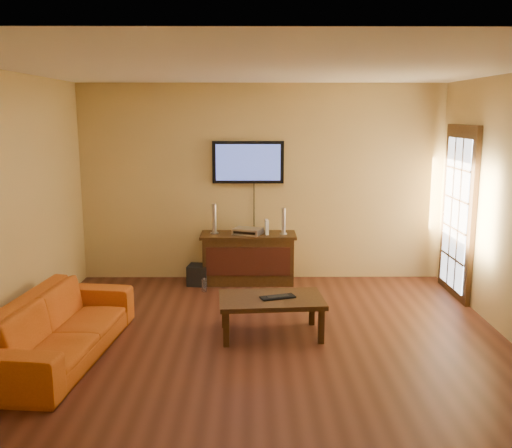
{
  "coord_description": "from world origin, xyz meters",
  "views": [
    {
      "loc": [
        -0.14,
        -5.34,
        2.29
      ],
      "look_at": [
        -0.09,
        0.8,
        1.1
      ],
      "focal_mm": 40.0,
      "sensor_mm": 36.0,
      "label": 1
    }
  ],
  "objects_px": {
    "speaker_left": "(214,220)",
    "subwoofer": "(199,275)",
    "television": "(248,162)",
    "sofa": "(59,317)",
    "media_console": "(248,258)",
    "coffee_table": "(271,302)",
    "speaker_right": "(284,222)",
    "game_console": "(267,227)",
    "bottle": "(204,285)",
    "av_receiver": "(248,231)",
    "keyboard": "(278,297)"
  },
  "relations": [
    {
      "from": "speaker_left",
      "to": "subwoofer",
      "type": "relative_size",
      "value": 1.48
    },
    {
      "from": "television",
      "to": "sofa",
      "type": "xyz_separation_m",
      "value": [
        -1.78,
        -2.65,
        -1.24
      ]
    },
    {
      "from": "media_console",
      "to": "coffee_table",
      "type": "xyz_separation_m",
      "value": [
        0.25,
        -1.92,
        0.01
      ]
    },
    {
      "from": "sofa",
      "to": "subwoofer",
      "type": "distance_m",
      "value": 2.6
    },
    {
      "from": "television",
      "to": "speaker_left",
      "type": "xyz_separation_m",
      "value": [
        -0.46,
        -0.18,
        -0.77
      ]
    },
    {
      "from": "speaker_right",
      "to": "game_console",
      "type": "distance_m",
      "value": 0.24
    },
    {
      "from": "television",
      "to": "game_console",
      "type": "xyz_separation_m",
      "value": [
        0.25,
        -0.23,
        -0.86
      ]
    },
    {
      "from": "speaker_left",
      "to": "speaker_right",
      "type": "bearing_deg",
      "value": -3.52
    },
    {
      "from": "bottle",
      "to": "television",
      "type": "bearing_deg",
      "value": 47.79
    },
    {
      "from": "television",
      "to": "speaker_right",
      "type": "bearing_deg",
      "value": -26.38
    },
    {
      "from": "television",
      "to": "av_receiver",
      "type": "distance_m",
      "value": 0.94
    },
    {
      "from": "av_receiver",
      "to": "bottle",
      "type": "xyz_separation_m",
      "value": [
        -0.57,
        -0.4,
        -0.64
      ]
    },
    {
      "from": "television",
      "to": "av_receiver",
      "type": "xyz_separation_m",
      "value": [
        -0.0,
        -0.23,
        -0.91
      ]
    },
    {
      "from": "subwoofer",
      "to": "game_console",
      "type": "bearing_deg",
      "value": 13.74
    },
    {
      "from": "av_receiver",
      "to": "subwoofer",
      "type": "relative_size",
      "value": 1.33
    },
    {
      "from": "game_console",
      "to": "keyboard",
      "type": "distance_m",
      "value": 1.94
    },
    {
      "from": "subwoofer",
      "to": "bottle",
      "type": "height_order",
      "value": "subwoofer"
    },
    {
      "from": "coffee_table",
      "to": "sofa",
      "type": "relative_size",
      "value": 0.55
    },
    {
      "from": "av_receiver",
      "to": "keyboard",
      "type": "relative_size",
      "value": 0.95
    },
    {
      "from": "av_receiver",
      "to": "game_console",
      "type": "height_order",
      "value": "game_console"
    },
    {
      "from": "game_console",
      "to": "subwoofer",
      "type": "xyz_separation_m",
      "value": [
        -0.93,
        -0.08,
        -0.65
      ]
    },
    {
      "from": "coffee_table",
      "to": "game_console",
      "type": "bearing_deg",
      "value": 89.97
    },
    {
      "from": "sofa",
      "to": "speaker_left",
      "type": "distance_m",
      "value": 2.84
    },
    {
      "from": "television",
      "to": "speaker_left",
      "type": "bearing_deg",
      "value": -158.72
    },
    {
      "from": "game_console",
      "to": "coffee_table",
      "type": "bearing_deg",
      "value": -95.95
    },
    {
      "from": "keyboard",
      "to": "media_console",
      "type": "bearing_deg",
      "value": 99.38
    },
    {
      "from": "speaker_left",
      "to": "av_receiver",
      "type": "distance_m",
      "value": 0.48
    },
    {
      "from": "keyboard",
      "to": "coffee_table",
      "type": "bearing_deg",
      "value": 172.79
    },
    {
      "from": "speaker_left",
      "to": "av_receiver",
      "type": "relative_size",
      "value": 1.11
    },
    {
      "from": "sofa",
      "to": "speaker_right",
      "type": "bearing_deg",
      "value": -37.09
    },
    {
      "from": "media_console",
      "to": "television",
      "type": "relative_size",
      "value": 1.33
    },
    {
      "from": "coffee_table",
      "to": "keyboard",
      "type": "bearing_deg",
      "value": -7.21
    },
    {
      "from": "sofa",
      "to": "av_receiver",
      "type": "distance_m",
      "value": 3.02
    },
    {
      "from": "television",
      "to": "subwoofer",
      "type": "xyz_separation_m",
      "value": [
        -0.68,
        -0.31,
        -1.5
      ]
    },
    {
      "from": "television",
      "to": "speaker_left",
      "type": "relative_size",
      "value": 2.4
    },
    {
      "from": "speaker_left",
      "to": "speaker_right",
      "type": "distance_m",
      "value": 0.94
    },
    {
      "from": "coffee_table",
      "to": "av_receiver",
      "type": "xyz_separation_m",
      "value": [
        -0.26,
        1.89,
        0.37
      ]
    },
    {
      "from": "sofa",
      "to": "speaker_right",
      "type": "height_order",
      "value": "speaker_right"
    },
    {
      "from": "bottle",
      "to": "media_console",
      "type": "bearing_deg",
      "value": 36.61
    },
    {
      "from": "keyboard",
      "to": "speaker_right",
      "type": "bearing_deg",
      "value": 85.13
    },
    {
      "from": "speaker_right",
      "to": "bottle",
      "type": "distance_m",
      "value": 1.36
    },
    {
      "from": "speaker_left",
      "to": "subwoofer",
      "type": "height_order",
      "value": "speaker_left"
    },
    {
      "from": "television",
      "to": "game_console",
      "type": "relative_size",
      "value": 4.9
    },
    {
      "from": "television",
      "to": "coffee_table",
      "type": "relative_size",
      "value": 0.87
    },
    {
      "from": "media_console",
      "to": "av_receiver",
      "type": "bearing_deg",
      "value": -101.36
    },
    {
      "from": "sofa",
      "to": "bottle",
      "type": "height_order",
      "value": "sofa"
    },
    {
      "from": "media_console",
      "to": "game_console",
      "type": "distance_m",
      "value": 0.51
    },
    {
      "from": "speaker_right",
      "to": "keyboard",
      "type": "bearing_deg",
      "value": -94.87
    },
    {
      "from": "television",
      "to": "game_console",
      "type": "bearing_deg",
      "value": -42.46
    },
    {
      "from": "speaker_left",
      "to": "av_receiver",
      "type": "xyz_separation_m",
      "value": [
        0.46,
        -0.05,
        -0.15
      ]
    }
  ]
}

